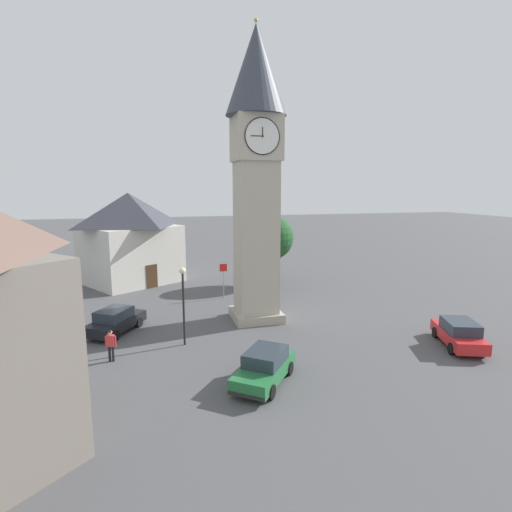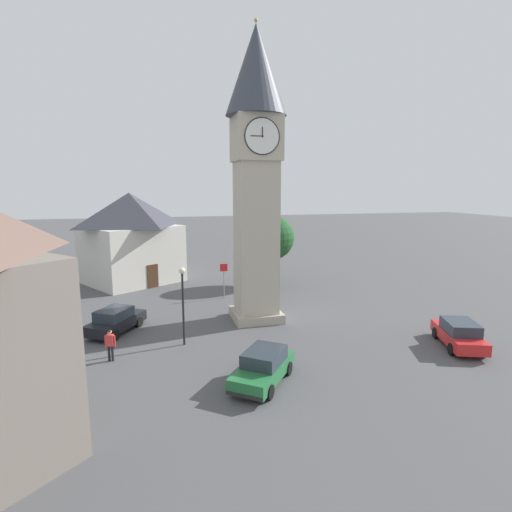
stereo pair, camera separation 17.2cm
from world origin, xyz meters
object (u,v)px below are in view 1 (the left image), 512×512
Objects in this scene: lamp_post at (183,293)px; road_sign at (223,275)px; car_blue_kerb at (459,333)px; tree at (271,238)px; clock_tower at (256,152)px; building_shop_left at (130,237)px; pedestrian at (111,343)px; car_silver_kerb at (116,321)px; car_red_corner at (265,367)px.

road_sign is (-3.97, -9.17, -1.15)m from lamp_post.
car_blue_kerb is 15.64m from lamp_post.
tree is 6.57m from road_sign.
clock_tower reaches higher than building_shop_left.
clock_tower is at bearing -152.73° from pedestrian.
car_silver_kerb is 1.02× the size of car_red_corner.
building_shop_left is (18.27, -21.26, 3.53)m from car_blue_kerb.
pedestrian is (-0.07, 4.35, 0.25)m from car_silver_kerb.
pedestrian reaches higher than car_silver_kerb.
lamp_post is at bearing -16.01° from car_blue_kerb.
pedestrian is 18.55m from building_shop_left.
lamp_post is (-3.91, 3.09, 2.29)m from car_silver_kerb.
car_silver_kerb is 14.35m from building_shop_left.
car_blue_kerb is (-9.75, 7.63, -10.29)m from clock_tower.
tree is at bearing -133.04° from pedestrian.
building_shop_left reaches higher than tree.
building_shop_left reaches higher than road_sign.
clock_tower is at bearing 66.84° from tree.
pedestrian is (8.96, 4.62, -10.04)m from clock_tower.
car_blue_kerb is 1.02× the size of car_silver_kerb.
car_silver_kerb is 10.02m from road_sign.
car_red_corner is at bearing 77.36° from clock_tower.
road_sign reaches higher than car_blue_kerb.
pedestrian is (18.71, -3.01, 0.25)m from car_blue_kerb.
car_red_corner is at bearing 71.85° from tree.
car_red_corner is 0.41× the size of building_shop_left.
pedestrian is 19.18m from tree.
car_blue_kerb is at bearing -174.02° from car_red_corner.
building_shop_left is (-0.44, -18.26, 3.28)m from pedestrian.
car_silver_kerb is (9.04, 0.27, -10.29)m from clock_tower.
car_red_corner is 8.17m from pedestrian.
car_blue_kerb is at bearing 170.87° from pedestrian.
clock_tower is at bearing -178.30° from car_silver_kerb.
clock_tower is 10.08m from lamp_post.
tree is at bearing -125.81° from lamp_post.
tree reaches higher than road_sign.
road_sign is (5.08, 3.37, -2.45)m from tree.
clock_tower is 4.42× the size of car_red_corner.
clock_tower is at bearing 101.22° from road_sign.
car_blue_kerb is 11.80m from car_red_corner.
car_red_corner is 6.73m from lamp_post.
car_blue_kerb is 0.42× the size of building_shop_left.
clock_tower is 6.77× the size of road_sign.
road_sign is at bearing -50.96° from car_blue_kerb.
car_red_corner is 23.69m from building_shop_left.
road_sign is (1.15, -5.81, -9.15)m from clock_tower.
car_silver_kerb is 5.49m from lamp_post.
car_silver_kerb is at bearing 36.10° from tree.
road_sign is (-0.83, -14.67, 1.14)m from car_red_corner.
clock_tower is 13.72m from car_red_corner.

